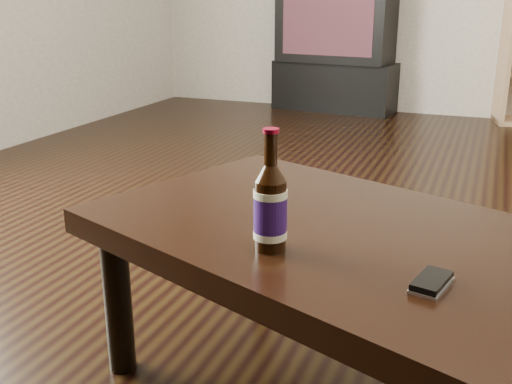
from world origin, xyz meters
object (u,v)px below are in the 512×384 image
at_px(tv_stand, 338,85).
at_px(coffee_table, 352,257).
at_px(beer_bottle, 270,208).
at_px(tv, 340,18).
at_px(phone, 432,282).

distance_m(tv_stand, coffee_table, 3.92).
xyz_separation_m(tv_stand, beer_bottle, (0.86, -3.94, 0.33)).
xyz_separation_m(tv, beer_bottle, (0.86, -3.94, -0.21)).
bearing_deg(phone, beer_bottle, -175.83).
height_order(tv_stand, tv, tv).
relative_size(coffee_table, phone, 12.51).
distance_m(tv, coffee_table, 3.93).
bearing_deg(coffee_table, phone, -47.47).
bearing_deg(tv_stand, beer_bottle, -70.63).
height_order(beer_bottle, phone, beer_bottle).
height_order(tv, phone, tv).
distance_m(tv_stand, phone, 4.17).
distance_m(tv_stand, tv, 0.54).
bearing_deg(tv, beer_bottle, -70.62).
distance_m(coffee_table, beer_bottle, 0.25).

